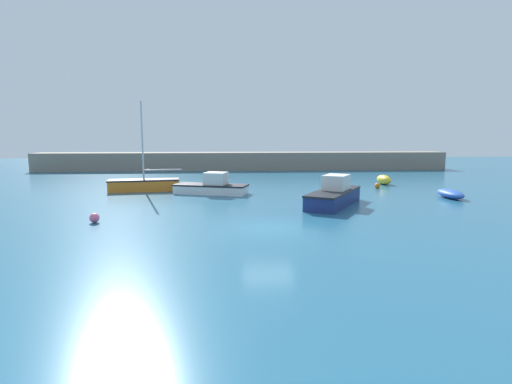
{
  "coord_description": "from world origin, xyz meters",
  "views": [
    {
      "loc": [
        -1.9,
        -18.99,
        4.53
      ],
      "look_at": [
        -0.02,
        8.84,
        0.5
      ],
      "focal_mm": 28.0,
      "sensor_mm": 36.0,
      "label": 1
    }
  ],
  "objects_px": {
    "mooring_buoy_orange": "(377,186)",
    "sailboat_tall_mast": "(144,184)",
    "fishing_dinghy_green": "(384,180)",
    "mooring_buoy_white": "(132,182)",
    "motorboat_with_cabin": "(334,195)",
    "open_tender_yellow": "(450,194)",
    "mooring_buoy_pink": "(94,218)",
    "cabin_cruiser_white": "(212,187)"
  },
  "relations": [
    {
      "from": "open_tender_yellow",
      "to": "mooring_buoy_pink",
      "type": "xyz_separation_m",
      "value": [
        -22.86,
        -6.61,
        -0.06
      ]
    },
    {
      "from": "mooring_buoy_pink",
      "to": "sailboat_tall_mast",
      "type": "bearing_deg",
      "value": 89.44
    },
    {
      "from": "motorboat_with_cabin",
      "to": "open_tender_yellow",
      "type": "xyz_separation_m",
      "value": [
        9.11,
        2.26,
        -0.36
      ]
    },
    {
      "from": "motorboat_with_cabin",
      "to": "fishing_dinghy_green",
      "type": "xyz_separation_m",
      "value": [
        7.36,
        10.32,
        -0.24
      ]
    },
    {
      "from": "sailboat_tall_mast",
      "to": "fishing_dinghy_green",
      "type": "relative_size",
      "value": 3.12
    },
    {
      "from": "cabin_cruiser_white",
      "to": "mooring_buoy_white",
      "type": "distance_m",
      "value": 9.63
    },
    {
      "from": "cabin_cruiser_white",
      "to": "mooring_buoy_orange",
      "type": "distance_m",
      "value": 14.02
    },
    {
      "from": "mooring_buoy_orange",
      "to": "mooring_buoy_white",
      "type": "bearing_deg",
      "value": 169.6
    },
    {
      "from": "sailboat_tall_mast",
      "to": "mooring_buoy_pink",
      "type": "xyz_separation_m",
      "value": [
        -0.11,
        -11.75,
        -0.28
      ]
    },
    {
      "from": "cabin_cruiser_white",
      "to": "mooring_buoy_orange",
      "type": "xyz_separation_m",
      "value": [
        13.85,
        2.12,
        -0.32
      ]
    },
    {
      "from": "open_tender_yellow",
      "to": "sailboat_tall_mast",
      "type": "xyz_separation_m",
      "value": [
        -22.75,
        5.14,
        0.22
      ]
    },
    {
      "from": "cabin_cruiser_white",
      "to": "mooring_buoy_white",
      "type": "xyz_separation_m",
      "value": [
        -7.49,
        6.04,
        -0.28
      ]
    },
    {
      "from": "fishing_dinghy_green",
      "to": "sailboat_tall_mast",
      "type": "bearing_deg",
      "value": -84.27
    },
    {
      "from": "mooring_buoy_white",
      "to": "mooring_buoy_pink",
      "type": "distance_m",
      "value": 16.01
    },
    {
      "from": "motorboat_with_cabin",
      "to": "mooring_buoy_white",
      "type": "relative_size",
      "value": 11.6
    },
    {
      "from": "motorboat_with_cabin",
      "to": "cabin_cruiser_white",
      "type": "bearing_deg",
      "value": -92.54
    },
    {
      "from": "mooring_buoy_pink",
      "to": "open_tender_yellow",
      "type": "bearing_deg",
      "value": 16.13
    },
    {
      "from": "mooring_buoy_orange",
      "to": "sailboat_tall_mast",
      "type": "bearing_deg",
      "value": -179.31
    },
    {
      "from": "fishing_dinghy_green",
      "to": "mooring_buoy_white",
      "type": "xyz_separation_m",
      "value": [
        -22.95,
        1.23,
        -0.15
      ]
    },
    {
      "from": "open_tender_yellow",
      "to": "mooring_buoy_pink",
      "type": "bearing_deg",
      "value": 107.12
    },
    {
      "from": "mooring_buoy_orange",
      "to": "mooring_buoy_pink",
      "type": "relative_size",
      "value": 0.92
    },
    {
      "from": "sailboat_tall_mast",
      "to": "mooring_buoy_orange",
      "type": "xyz_separation_m",
      "value": [
        19.39,
        0.23,
        -0.3
      ]
    },
    {
      "from": "mooring_buoy_orange",
      "to": "fishing_dinghy_green",
      "type": "bearing_deg",
      "value": 59.13
    },
    {
      "from": "fishing_dinghy_green",
      "to": "mooring_buoy_orange",
      "type": "relative_size",
      "value": 4.96
    },
    {
      "from": "sailboat_tall_mast",
      "to": "mooring_buoy_orange",
      "type": "height_order",
      "value": "sailboat_tall_mast"
    },
    {
      "from": "open_tender_yellow",
      "to": "sailboat_tall_mast",
      "type": "relative_size",
      "value": 0.42
    },
    {
      "from": "mooring_buoy_white",
      "to": "fishing_dinghy_green",
      "type": "bearing_deg",
      "value": -3.07
    },
    {
      "from": "motorboat_with_cabin",
      "to": "mooring_buoy_orange",
      "type": "distance_m",
      "value": 9.57
    },
    {
      "from": "mooring_buoy_orange",
      "to": "mooring_buoy_pink",
      "type": "xyz_separation_m",
      "value": [
        -19.51,
        -11.98,
        0.02
      ]
    },
    {
      "from": "open_tender_yellow",
      "to": "cabin_cruiser_white",
      "type": "distance_m",
      "value": 17.51
    },
    {
      "from": "sailboat_tall_mast",
      "to": "mooring_buoy_white",
      "type": "xyz_separation_m",
      "value": [
        -1.95,
        4.15,
        -0.26
      ]
    },
    {
      "from": "sailboat_tall_mast",
      "to": "mooring_buoy_white",
      "type": "height_order",
      "value": "sailboat_tall_mast"
    },
    {
      "from": "cabin_cruiser_white",
      "to": "mooring_buoy_pink",
      "type": "distance_m",
      "value": 11.37
    },
    {
      "from": "fishing_dinghy_green",
      "to": "mooring_buoy_white",
      "type": "height_order",
      "value": "fishing_dinghy_green"
    },
    {
      "from": "open_tender_yellow",
      "to": "cabin_cruiser_white",
      "type": "relative_size",
      "value": 0.51
    },
    {
      "from": "sailboat_tall_mast",
      "to": "cabin_cruiser_white",
      "type": "relative_size",
      "value": 1.2
    },
    {
      "from": "mooring_buoy_white",
      "to": "motorboat_with_cabin",
      "type": "bearing_deg",
      "value": -36.55
    },
    {
      "from": "open_tender_yellow",
      "to": "sailboat_tall_mast",
      "type": "distance_m",
      "value": 23.32
    },
    {
      "from": "mooring_buoy_orange",
      "to": "open_tender_yellow",
      "type": "bearing_deg",
      "value": -58.04
    },
    {
      "from": "open_tender_yellow",
      "to": "mooring_buoy_white",
      "type": "relative_size",
      "value": 5.54
    },
    {
      "from": "open_tender_yellow",
      "to": "fishing_dinghy_green",
      "type": "height_order",
      "value": "fishing_dinghy_green"
    },
    {
      "from": "open_tender_yellow",
      "to": "fishing_dinghy_green",
      "type": "bearing_deg",
      "value": 13.23
    }
  ]
}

